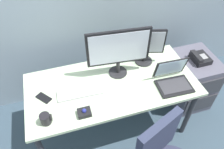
{
  "coord_description": "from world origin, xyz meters",
  "views": [
    {
      "loc": [
        -0.41,
        -1.32,
        2.24
      ],
      "look_at": [
        0.0,
        0.0,
        0.84
      ],
      "focal_mm": 35.01,
      "sensor_mm": 36.0,
      "label": 1
    }
  ],
  "objects_px": {
    "trackball_mouse": "(84,112)",
    "desk_phone": "(200,58)",
    "keyboard": "(80,92)",
    "file_cabinet": "(191,80)",
    "cell_phone": "(44,98)",
    "laptop": "(173,79)",
    "monitor_main": "(119,50)",
    "monitor_side": "(146,45)",
    "coffee_mug": "(46,119)"
  },
  "relations": [
    {
      "from": "trackball_mouse",
      "to": "cell_phone",
      "type": "relative_size",
      "value": 0.77
    },
    {
      "from": "desk_phone",
      "to": "keyboard",
      "type": "bearing_deg",
      "value": -175.12
    },
    {
      "from": "desk_phone",
      "to": "trackball_mouse",
      "type": "distance_m",
      "value": 1.38
    },
    {
      "from": "monitor_side",
      "to": "laptop",
      "type": "xyz_separation_m",
      "value": [
        0.13,
        -0.37,
        -0.16
      ]
    },
    {
      "from": "file_cabinet",
      "to": "trackball_mouse",
      "type": "distance_m",
      "value": 1.45
    },
    {
      "from": "keyboard",
      "to": "cell_phone",
      "type": "distance_m",
      "value": 0.32
    },
    {
      "from": "keyboard",
      "to": "trackball_mouse",
      "type": "height_order",
      "value": "trackball_mouse"
    },
    {
      "from": "file_cabinet",
      "to": "desk_phone",
      "type": "xyz_separation_m",
      "value": [
        -0.01,
        -0.02,
        0.37
      ]
    },
    {
      "from": "file_cabinet",
      "to": "keyboard",
      "type": "relative_size",
      "value": 1.61
    },
    {
      "from": "desk_phone",
      "to": "cell_phone",
      "type": "bearing_deg",
      "value": -177.24
    },
    {
      "from": "desk_phone",
      "to": "monitor_side",
      "type": "distance_m",
      "value": 0.66
    },
    {
      "from": "monitor_main",
      "to": "laptop",
      "type": "distance_m",
      "value": 0.57
    },
    {
      "from": "laptop",
      "to": "trackball_mouse",
      "type": "relative_size",
      "value": 2.93
    },
    {
      "from": "file_cabinet",
      "to": "cell_phone",
      "type": "relative_size",
      "value": 4.68
    },
    {
      "from": "file_cabinet",
      "to": "monitor_main",
      "type": "xyz_separation_m",
      "value": [
        -0.93,
        0.01,
        0.68
      ]
    },
    {
      "from": "cell_phone",
      "to": "keyboard",
      "type": "bearing_deg",
      "value": -45.47
    },
    {
      "from": "trackball_mouse",
      "to": "keyboard",
      "type": "bearing_deg",
      "value": 87.14
    },
    {
      "from": "trackball_mouse",
      "to": "desk_phone",
      "type": "bearing_deg",
      "value": 14.68
    },
    {
      "from": "file_cabinet",
      "to": "monitor_side",
      "type": "xyz_separation_m",
      "value": [
        -0.62,
        0.1,
        0.6
      ]
    },
    {
      "from": "laptop",
      "to": "cell_phone",
      "type": "xyz_separation_m",
      "value": [
        -1.17,
        0.17,
        -0.05
      ]
    },
    {
      "from": "monitor_main",
      "to": "cell_phone",
      "type": "relative_size",
      "value": 4.08
    },
    {
      "from": "monitor_side",
      "to": "coffee_mug",
      "type": "distance_m",
      "value": 1.14
    },
    {
      "from": "desk_phone",
      "to": "monitor_side",
      "type": "height_order",
      "value": "monitor_side"
    },
    {
      "from": "desk_phone",
      "to": "keyboard",
      "type": "height_order",
      "value": "desk_phone"
    },
    {
      "from": "file_cabinet",
      "to": "laptop",
      "type": "relative_size",
      "value": 2.06
    },
    {
      "from": "file_cabinet",
      "to": "cell_phone",
      "type": "bearing_deg",
      "value": -176.68
    },
    {
      "from": "file_cabinet",
      "to": "laptop",
      "type": "height_order",
      "value": "laptop"
    },
    {
      "from": "keyboard",
      "to": "desk_phone",
      "type": "bearing_deg",
      "value": 4.88
    },
    {
      "from": "keyboard",
      "to": "file_cabinet",
      "type": "bearing_deg",
      "value": 5.55
    },
    {
      "from": "file_cabinet",
      "to": "keyboard",
      "type": "xyz_separation_m",
      "value": [
        -1.33,
        -0.13,
        0.4
      ]
    },
    {
      "from": "coffee_mug",
      "to": "cell_phone",
      "type": "distance_m",
      "value": 0.26
    },
    {
      "from": "keyboard",
      "to": "cell_phone",
      "type": "xyz_separation_m",
      "value": [
        -0.32,
        0.03,
        -0.01
      ]
    },
    {
      "from": "monitor_side",
      "to": "keyboard",
      "type": "bearing_deg",
      "value": -162.49
    },
    {
      "from": "monitor_main",
      "to": "trackball_mouse",
      "type": "xyz_separation_m",
      "value": [
        -0.42,
        -0.38,
        -0.27
      ]
    },
    {
      "from": "desk_phone",
      "to": "monitor_main",
      "type": "xyz_separation_m",
      "value": [
        -0.92,
        0.03,
        0.31
      ]
    },
    {
      "from": "monitor_side",
      "to": "laptop",
      "type": "bearing_deg",
      "value": -70.0
    },
    {
      "from": "desk_phone",
      "to": "monitor_main",
      "type": "height_order",
      "value": "monitor_main"
    },
    {
      "from": "keyboard",
      "to": "cell_phone",
      "type": "relative_size",
      "value": 2.91
    },
    {
      "from": "monitor_main",
      "to": "coffee_mug",
      "type": "distance_m",
      "value": 0.85
    },
    {
      "from": "file_cabinet",
      "to": "laptop",
      "type": "xyz_separation_m",
      "value": [
        -0.48,
        -0.27,
        0.44
      ]
    },
    {
      "from": "monitor_side",
      "to": "coffee_mug",
      "type": "relative_size",
      "value": 4.03
    },
    {
      "from": "keyboard",
      "to": "coffee_mug",
      "type": "xyz_separation_m",
      "value": [
        -0.32,
        -0.22,
        0.03
      ]
    },
    {
      "from": "file_cabinet",
      "to": "monitor_main",
      "type": "bearing_deg",
      "value": 179.13
    },
    {
      "from": "monitor_main",
      "to": "keyboard",
      "type": "distance_m",
      "value": 0.51
    },
    {
      "from": "keyboard",
      "to": "coffee_mug",
      "type": "bearing_deg",
      "value": -144.84
    },
    {
      "from": "desk_phone",
      "to": "coffee_mug",
      "type": "height_order",
      "value": "coffee_mug"
    },
    {
      "from": "desk_phone",
      "to": "trackball_mouse",
      "type": "height_order",
      "value": "trackball_mouse"
    },
    {
      "from": "file_cabinet",
      "to": "cell_phone",
      "type": "xyz_separation_m",
      "value": [
        -1.65,
        -0.1,
        0.39
      ]
    },
    {
      "from": "monitor_side",
      "to": "coffee_mug",
      "type": "bearing_deg",
      "value": -156.48
    },
    {
      "from": "desk_phone",
      "to": "monitor_side",
      "type": "bearing_deg",
      "value": 169.58
    }
  ]
}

